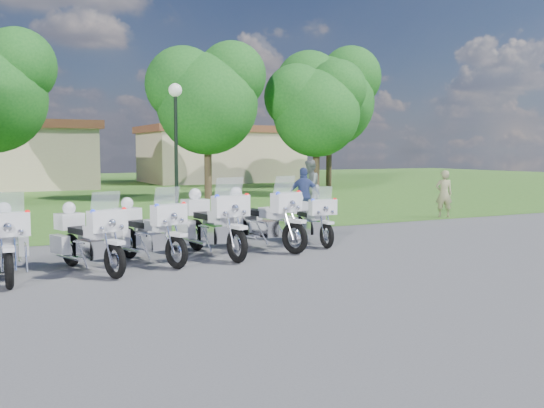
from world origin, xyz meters
name	(u,v)px	position (x,y,z in m)	size (l,w,h in m)	color
ground	(261,251)	(0.00, 0.00, 0.00)	(100.00, 100.00, 0.00)	#535257
grass_lawn	(75,188)	(0.00, 27.00, 0.00)	(100.00, 48.00, 0.01)	#3A6921
motorcycle_1	(6,241)	(-5.40, -0.65, 0.67)	(0.80, 2.39, 1.60)	black
motorcycle_2	(88,237)	(-3.98, -0.68, 0.65)	(1.22, 2.25, 1.56)	black
motorcycle_3	(147,230)	(-2.72, -0.27, 0.67)	(1.26, 2.28, 1.59)	black
motorcycle_4	(212,222)	(-1.23, -0.07, 0.73)	(1.04, 2.60, 1.75)	black
motorcycle_5	(260,218)	(0.11, 0.28, 0.73)	(1.40, 2.47, 1.73)	black
motorcycle_6	(310,219)	(1.59, 0.50, 0.61)	(0.80, 2.16, 1.45)	black
lamp_post	(176,118)	(0.21, 6.93, 3.37)	(0.44, 0.44, 4.50)	black
tree_2	(206,94)	(4.29, 14.96, 4.97)	(5.64, 4.81, 7.52)	#38281C
tree_3	(316,105)	(10.31, 14.93, 4.67)	(5.29, 4.52, 7.06)	#38281C
tree_4	(328,93)	(14.96, 21.15, 5.99)	(6.78, 5.79, 9.05)	#38281C
building_east	(220,154)	(11.00, 30.00, 2.07)	(11.44, 7.28, 4.10)	#C1A98B
bystander_a	(444,194)	(8.67, 3.50, 0.81)	(0.59, 0.39, 1.62)	#919162
bystander_b	(310,186)	(5.60, 7.43, 0.98)	(0.95, 0.74, 1.95)	slate
bystander_c	(304,196)	(3.50, 4.15, 0.88)	(1.03, 0.43, 1.76)	#384887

